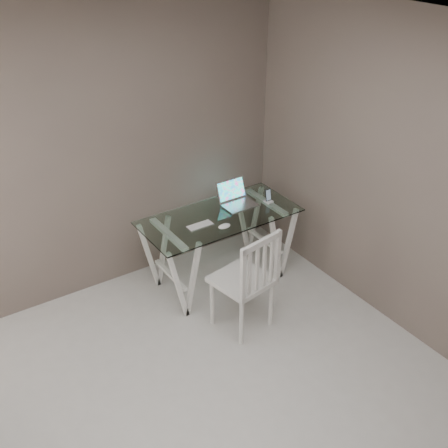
# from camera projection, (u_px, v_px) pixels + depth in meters

# --- Properties ---
(room) EXTENTS (4.50, 4.52, 2.71)m
(room) POSITION_uv_depth(u_px,v_px,m) (213.00, 236.00, 3.10)
(room) COLOR #BBB9B4
(room) RESTS_ON ground
(desk) EXTENTS (1.50, 0.70, 0.75)m
(desk) POSITION_uv_depth(u_px,v_px,m) (220.00, 248.00, 5.46)
(desk) COLOR silver
(desk) RESTS_ON ground
(chair) EXTENTS (0.52, 0.52, 1.00)m
(chair) POSITION_uv_depth(u_px,v_px,m) (249.00, 278.00, 4.75)
(chair) COLOR silver
(chair) RESTS_ON ground
(laptop) EXTENTS (0.32, 0.30, 0.22)m
(laptop) POSITION_uv_depth(u_px,v_px,m) (236.00, 199.00, 5.46)
(laptop) COLOR #BCBCC1
(laptop) RESTS_ON desk
(keyboard) EXTENTS (0.26, 0.11, 0.01)m
(keyboard) POSITION_uv_depth(u_px,v_px,m) (200.00, 225.00, 5.11)
(keyboard) COLOR silver
(keyboard) RESTS_ON desk
(mouse) EXTENTS (0.12, 0.07, 0.04)m
(mouse) POSITION_uv_depth(u_px,v_px,m) (224.00, 226.00, 5.07)
(mouse) COLOR white
(mouse) RESTS_ON desk
(phone_dock) EXTENTS (0.07, 0.07, 0.14)m
(phone_dock) POSITION_uv_depth(u_px,v_px,m) (268.00, 199.00, 5.49)
(phone_dock) COLOR white
(phone_dock) RESTS_ON desk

